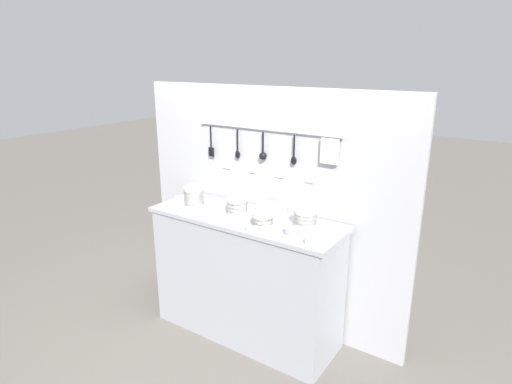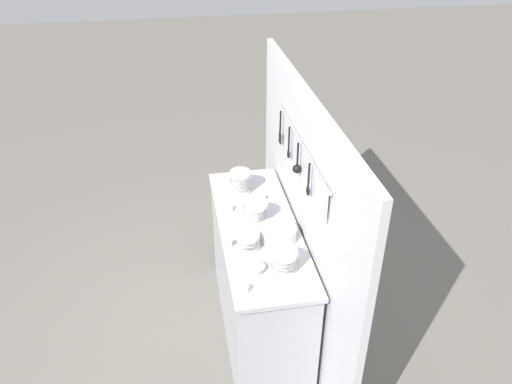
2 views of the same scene
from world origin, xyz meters
TOP-DOWN VIEW (x-y plane):
  - ground_plane at (0.00, 0.00)m, footprint 20.00×20.00m
  - counter at (0.00, 0.00)m, footprint 1.43×0.50m
  - back_wall at (0.00, 0.29)m, footprint 2.23×0.09m
  - bowl_stack_short_front at (-0.07, 0.00)m, footprint 0.15×0.15m
  - bowl_stack_tall_left at (-0.43, -0.05)m, footprint 0.14×0.14m
  - bowl_stack_back_corner at (0.43, 0.07)m, footprint 0.15×0.15m
  - bowl_stack_wide_centre at (0.21, -0.10)m, footprint 0.14×0.14m
  - plate_stack at (0.15, 0.10)m, footprint 0.23×0.23m
  - steel_mixing_bowl at (0.42, -0.09)m, footprint 0.10×0.10m
  - cup_back_left at (-0.63, -0.02)m, footprint 0.04×0.04m
  - cup_edge_near at (0.18, -0.21)m, footprint 0.04×0.04m
  - cup_by_caddy at (-0.22, -0.08)m, footprint 0.04×0.04m
  - cup_beside_plates at (0.58, -0.18)m, footprint 0.04×0.04m
  - cup_centre at (-0.30, 0.09)m, footprint 0.04×0.04m
  - cup_edge_far at (-0.20, -0.16)m, footprint 0.04×0.04m
  - cup_mid_row at (-0.60, 0.05)m, footprint 0.04×0.04m

SIDE VIEW (x-z plane):
  - ground_plane at x=0.00m, z-range 0.00..0.00m
  - counter at x=0.00m, z-range 0.00..0.95m
  - back_wall at x=0.00m, z-range 0.00..1.83m
  - steel_mixing_bowl at x=0.42m, z-range 0.95..0.98m
  - cup_back_left at x=-0.63m, z-range 0.95..0.99m
  - cup_edge_near at x=0.18m, z-range 0.95..0.99m
  - cup_by_caddy at x=-0.22m, z-range 0.95..0.99m
  - cup_beside_plates at x=0.58m, z-range 0.95..0.99m
  - cup_centre at x=-0.30m, z-range 0.95..0.99m
  - cup_edge_far at x=-0.20m, z-range 0.95..0.99m
  - cup_mid_row at x=-0.60m, z-range 0.95..0.99m
  - plate_stack at x=0.15m, z-range 0.95..1.02m
  - bowl_stack_wide_centre at x=0.21m, z-range 0.95..1.05m
  - bowl_stack_back_corner at x=0.43m, z-range 0.95..1.07m
  - bowl_stack_short_front at x=-0.07m, z-range 0.95..1.07m
  - bowl_stack_tall_left at x=-0.43m, z-range 0.95..1.11m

